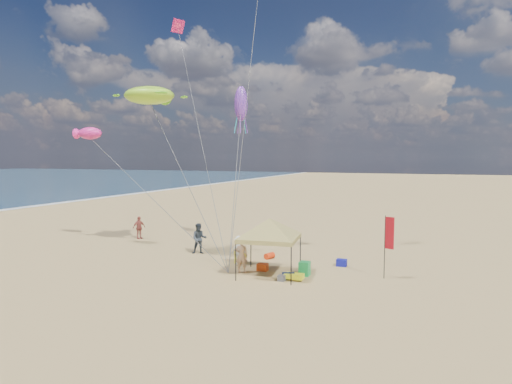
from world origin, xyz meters
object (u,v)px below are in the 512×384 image
at_px(person_near_a, 242,256).
at_px(person_near_c, 239,250).
at_px(cooler_blue, 342,263).
at_px(chair_green, 305,269).
at_px(feather_flag, 388,237).
at_px(beach_cart, 294,276).
at_px(cooler_red, 263,267).
at_px(person_far_a, 139,228).
at_px(canopy_tent, 270,220).
at_px(chair_yellow, 240,257).
at_px(person_near_b, 199,239).

distance_m(person_near_a, person_near_c, 1.69).
xyz_separation_m(cooler_blue, chair_green, (-1.38, -2.52, 0.16)).
height_order(feather_flag, beach_cart, feather_flag).
relative_size(cooler_red, person_far_a, 0.33).
bearing_deg(beach_cart, chair_green, 76.34).
height_order(canopy_tent, person_far_a, canopy_tent).
distance_m(canopy_tent, chair_yellow, 3.83).
relative_size(cooler_blue, person_near_c, 0.34).
height_order(cooler_red, person_near_a, person_near_a).
bearing_deg(feather_flag, canopy_tent, -164.54).
bearing_deg(person_near_c, cooler_red, 164.41).
bearing_deg(feather_flag, beach_cart, -155.49).
distance_m(feather_flag, person_near_c, 7.94).
bearing_deg(cooler_red, feather_flag, 7.99).
bearing_deg(chair_yellow, canopy_tent, -36.31).
relative_size(chair_green, person_near_a, 0.40).
xyz_separation_m(canopy_tent, chair_yellow, (-2.38, 1.75, -2.44)).
bearing_deg(cooler_blue, person_far_a, 171.25).
distance_m(canopy_tent, person_far_a, 13.43).
distance_m(person_near_c, person_far_a, 10.62).
xyz_separation_m(cooler_blue, chair_yellow, (-5.40, -1.40, 0.16)).
xyz_separation_m(beach_cart, person_near_a, (-2.89, 0.28, 0.68)).
height_order(cooler_red, cooler_blue, same).
xyz_separation_m(feather_flag, person_near_b, (-11.19, 1.37, -1.14)).
relative_size(beach_cart, person_near_c, 0.56).
bearing_deg(person_far_a, cooler_blue, -76.35).
height_order(beach_cart, person_near_c, person_near_c).
height_order(cooler_blue, chair_green, chair_green).
xyz_separation_m(chair_yellow, person_far_a, (-9.72, 3.73, 0.47)).
bearing_deg(chair_yellow, person_near_c, -75.12).
bearing_deg(canopy_tent, person_near_c, 148.48).
bearing_deg(canopy_tent, chair_green, 20.99).
relative_size(cooler_blue, person_near_b, 0.29).
distance_m(cooler_blue, beach_cart, 3.86).
xyz_separation_m(cooler_blue, person_near_a, (-4.51, -3.23, 0.69)).
height_order(chair_yellow, beach_cart, chair_yellow).
distance_m(cooler_blue, person_far_a, 15.31).
relative_size(cooler_blue, beach_cart, 0.60).
relative_size(feather_flag, person_far_a, 1.89).
bearing_deg(person_far_a, chair_yellow, -88.59).
bearing_deg(person_near_c, feather_flag, -170.66).
distance_m(person_near_a, person_far_a, 11.98).
xyz_separation_m(canopy_tent, cooler_red, (-0.63, 0.67, -2.60)).
bearing_deg(beach_cart, cooler_red, 153.29).
bearing_deg(person_near_c, person_near_a, 126.82).
bearing_deg(beach_cart, person_near_c, 154.50).
height_order(chair_yellow, person_near_a, person_near_a).
distance_m(cooler_blue, chair_green, 2.88).
bearing_deg(canopy_tent, person_near_b, 152.85).
height_order(person_near_a, person_near_b, person_near_b).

